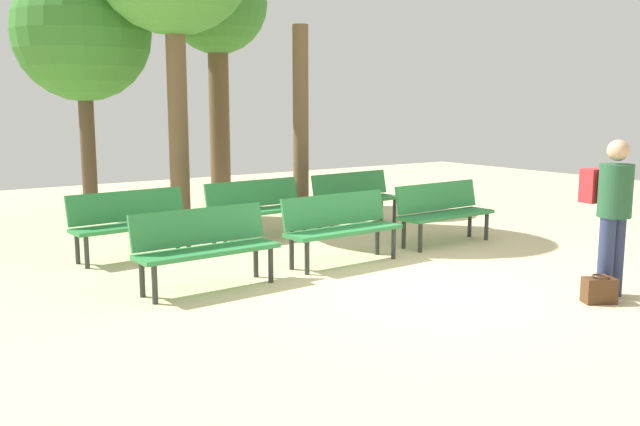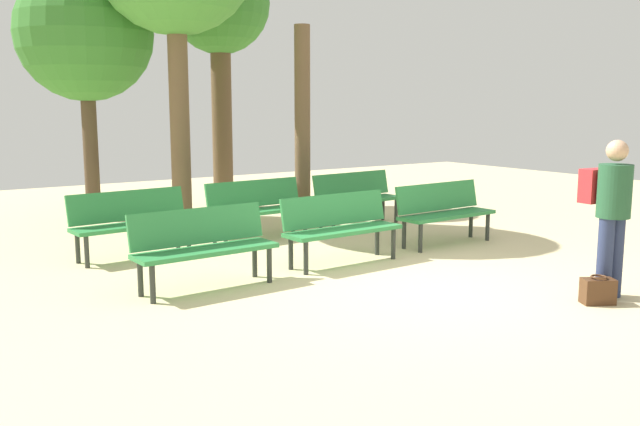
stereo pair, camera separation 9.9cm
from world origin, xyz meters
name	(u,v)px [view 1 (the left image)]	position (x,y,z in m)	size (l,w,h in m)	color
ground_plane	(433,288)	(0.00, 0.00, 0.00)	(24.00, 24.00, 0.00)	beige
bench_r0_c0	(205,243)	(-2.07, 1.42, 0.50)	(1.62, 0.55, 0.87)	#2D8442
bench_r0_c1	(341,224)	(-0.13, 1.55, 0.50)	(1.62, 0.55, 0.87)	#2D8442
bench_r0_c2	(443,209)	(1.83, 1.71, 0.50)	(1.62, 0.56, 0.87)	#2D8442
bench_r1_c0	(131,220)	(-2.20, 3.37, 0.50)	(1.63, 0.60, 0.87)	#2D8442
bench_r1_c1	(257,206)	(-0.21, 3.53, 0.50)	(1.63, 0.58, 0.87)	#2D8442
bench_r1_c2	(355,195)	(1.71, 3.64, 0.50)	(1.64, 0.62, 0.87)	#2D8442
tree_0	(217,11)	(0.84, 6.84, 3.74)	(1.91, 1.91, 4.85)	brown
tree_2	(301,124)	(1.25, 4.58, 1.66)	(0.27, 0.27, 3.32)	brown
tree_3	(82,34)	(-1.76, 6.67, 3.16)	(2.29, 2.29, 4.34)	#4C3A28
visitor_with_backpack	(611,208)	(1.29, -1.27, 0.94)	(0.37, 0.55, 1.65)	navy
handbag	(599,290)	(0.99, -1.39, 0.13)	(0.37, 0.31, 0.29)	#4C2D19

